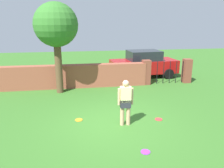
% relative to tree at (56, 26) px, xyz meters
% --- Properties ---
extents(ground_plane, '(40.00, 40.00, 0.00)m').
position_rel_tree_xyz_m(ground_plane, '(2.13, -3.99, -3.29)').
color(ground_plane, '#336623').
extents(brick_wall, '(8.13, 0.50, 1.26)m').
position_rel_tree_xyz_m(brick_wall, '(0.63, 0.78, -2.66)').
color(brick_wall, brown).
rests_on(brick_wall, ground).
extents(tree, '(2.10, 2.10, 4.41)m').
position_rel_tree_xyz_m(tree, '(0.00, 0.00, 0.00)').
color(tree, brown).
rests_on(tree, ground).
extents(person, '(0.54, 0.23, 1.62)m').
position_rel_tree_xyz_m(person, '(2.48, -4.16, -2.39)').
color(person, tan).
rests_on(person, ground).
extents(fence_gate, '(2.92, 0.44, 1.40)m').
position_rel_tree_xyz_m(fence_gate, '(6.03, 0.78, -2.59)').
color(fence_gate, brown).
rests_on(fence_gate, ground).
extents(car, '(4.32, 2.17, 1.72)m').
position_rel_tree_xyz_m(car, '(5.15, 2.45, -2.42)').
color(car, '#A51111').
rests_on(car, ground).
extents(frisbee_red, '(0.27, 0.27, 0.02)m').
position_rel_tree_xyz_m(frisbee_red, '(3.81, -3.95, -3.28)').
color(frisbee_red, red).
rests_on(frisbee_red, ground).
extents(frisbee_orange, '(0.27, 0.27, 0.02)m').
position_rel_tree_xyz_m(frisbee_orange, '(0.88, -3.53, -3.28)').
color(frisbee_orange, orange).
rests_on(frisbee_orange, ground).
extents(frisbee_purple, '(0.27, 0.27, 0.02)m').
position_rel_tree_xyz_m(frisbee_purple, '(2.68, -5.93, -3.28)').
color(frisbee_purple, purple).
rests_on(frisbee_purple, ground).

